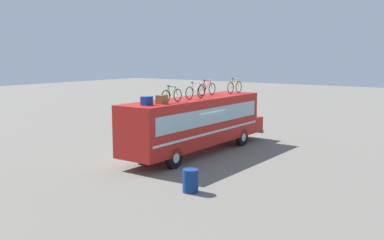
{
  "coord_description": "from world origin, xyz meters",
  "views": [
    {
      "loc": [
        -19.65,
        -13.91,
        5.48
      ],
      "look_at": [
        -0.28,
        0.0,
        1.96
      ],
      "focal_mm": 41.05,
      "sensor_mm": 36.0,
      "label": 1
    }
  ],
  "objects_px": {
    "rooftop_bicycle_4": "(235,87)",
    "rooftop_bicycle_3": "(207,89)",
    "rooftop_bicycle_1": "(172,95)",
    "trash_bin": "(190,181)",
    "luggage_bag_2": "(162,99)",
    "bus": "(197,122)",
    "luggage_bag_1": "(147,101)",
    "rooftop_bicycle_2": "(195,92)"
  },
  "relations": [
    {
      "from": "rooftop_bicycle_4",
      "to": "rooftop_bicycle_3",
      "type": "bearing_deg",
      "value": 165.43
    },
    {
      "from": "rooftop_bicycle_1",
      "to": "trash_bin",
      "type": "bearing_deg",
      "value": -132.89
    },
    {
      "from": "luggage_bag_2",
      "to": "rooftop_bicycle_3",
      "type": "bearing_deg",
      "value": 8.18
    },
    {
      "from": "bus",
      "to": "rooftop_bicycle_3",
      "type": "xyz_separation_m",
      "value": [
        1.61,
        0.4,
        1.72
      ]
    },
    {
      "from": "luggage_bag_1",
      "to": "rooftop_bicycle_3",
      "type": "bearing_deg",
      "value": 5.22
    },
    {
      "from": "rooftop_bicycle_3",
      "to": "rooftop_bicycle_4",
      "type": "distance_m",
      "value": 2.3
    },
    {
      "from": "rooftop_bicycle_4",
      "to": "luggage_bag_2",
      "type": "bearing_deg",
      "value": -178.83
    },
    {
      "from": "luggage_bag_2",
      "to": "rooftop_bicycle_3",
      "type": "relative_size",
      "value": 0.28
    },
    {
      "from": "rooftop_bicycle_3",
      "to": "rooftop_bicycle_4",
      "type": "xyz_separation_m",
      "value": [
        2.23,
        -0.58,
        0.01
      ]
    },
    {
      "from": "rooftop_bicycle_1",
      "to": "luggage_bag_2",
      "type": "bearing_deg",
      "value": 177.8
    },
    {
      "from": "rooftop_bicycle_1",
      "to": "rooftop_bicycle_2",
      "type": "bearing_deg",
      "value": 3.16
    },
    {
      "from": "luggage_bag_2",
      "to": "rooftop_bicycle_1",
      "type": "bearing_deg",
      "value": -2.2
    },
    {
      "from": "luggage_bag_2",
      "to": "rooftop_bicycle_3",
      "type": "distance_m",
      "value": 5.12
    },
    {
      "from": "rooftop_bicycle_4",
      "to": "rooftop_bicycle_1",
      "type": "bearing_deg",
      "value": -178.44
    },
    {
      "from": "rooftop_bicycle_4",
      "to": "luggage_bag_1",
      "type": "bearing_deg",
      "value": 179.76
    },
    {
      "from": "bus",
      "to": "trash_bin",
      "type": "relative_size",
      "value": 12.28
    },
    {
      "from": "trash_bin",
      "to": "luggage_bag_1",
      "type": "bearing_deg",
      "value": 66.43
    },
    {
      "from": "rooftop_bicycle_3",
      "to": "rooftop_bicycle_2",
      "type": "bearing_deg",
      "value": -163.16
    },
    {
      "from": "luggage_bag_1",
      "to": "rooftop_bicycle_2",
      "type": "xyz_separation_m",
      "value": [
        3.85,
        -0.09,
        0.18
      ]
    },
    {
      "from": "luggage_bag_2",
      "to": "luggage_bag_1",
      "type": "bearing_deg",
      "value": 168.23
    },
    {
      "from": "rooftop_bicycle_1",
      "to": "rooftop_bicycle_4",
      "type": "distance_m",
      "value": 6.54
    },
    {
      "from": "bus",
      "to": "rooftop_bicycle_3",
      "type": "relative_size",
      "value": 6.52
    },
    {
      "from": "bus",
      "to": "rooftop_bicycle_2",
      "type": "relative_size",
      "value": 6.5
    },
    {
      "from": "bus",
      "to": "trash_bin",
      "type": "xyz_separation_m",
      "value": [
        -5.96,
        -3.86,
        -1.34
      ]
    },
    {
      "from": "luggage_bag_1",
      "to": "luggage_bag_2",
      "type": "height_order",
      "value": "luggage_bag_2"
    },
    {
      "from": "luggage_bag_2",
      "to": "rooftop_bicycle_2",
      "type": "height_order",
      "value": "rooftop_bicycle_2"
    },
    {
      "from": "luggage_bag_1",
      "to": "trash_bin",
      "type": "relative_size",
      "value": 0.54
    },
    {
      "from": "bus",
      "to": "rooftop_bicycle_4",
      "type": "relative_size",
      "value": 6.75
    },
    {
      "from": "luggage_bag_2",
      "to": "rooftop_bicycle_2",
      "type": "xyz_separation_m",
      "value": [
        2.97,
        0.09,
        0.17
      ]
    },
    {
      "from": "rooftop_bicycle_3",
      "to": "luggage_bag_2",
      "type": "bearing_deg",
      "value": -171.82
    },
    {
      "from": "luggage_bag_1",
      "to": "trash_bin",
      "type": "bearing_deg",
      "value": -113.57
    },
    {
      "from": "bus",
      "to": "rooftop_bicycle_1",
      "type": "relative_size",
      "value": 7.15
    },
    {
      "from": "rooftop_bicycle_2",
      "to": "luggage_bag_2",
      "type": "bearing_deg",
      "value": -178.2
    },
    {
      "from": "luggage_bag_1",
      "to": "rooftop_bicycle_3",
      "type": "height_order",
      "value": "rooftop_bicycle_3"
    },
    {
      "from": "rooftop_bicycle_2",
      "to": "rooftop_bicycle_1",
      "type": "bearing_deg",
      "value": -176.84
    },
    {
      "from": "bus",
      "to": "rooftop_bicycle_3",
      "type": "height_order",
      "value": "rooftop_bicycle_3"
    },
    {
      "from": "rooftop_bicycle_3",
      "to": "luggage_bag_1",
      "type": "bearing_deg",
      "value": -174.78
    },
    {
      "from": "rooftop_bicycle_1",
      "to": "rooftop_bicycle_2",
      "type": "height_order",
      "value": "rooftop_bicycle_2"
    },
    {
      "from": "rooftop_bicycle_1",
      "to": "rooftop_bicycle_4",
      "type": "bearing_deg",
      "value": 1.56
    },
    {
      "from": "luggage_bag_1",
      "to": "rooftop_bicycle_1",
      "type": "distance_m",
      "value": 1.66
    },
    {
      "from": "rooftop_bicycle_1",
      "to": "rooftop_bicycle_3",
      "type": "distance_m",
      "value": 4.37
    },
    {
      "from": "bus",
      "to": "rooftop_bicycle_1",
      "type": "xyz_separation_m",
      "value": [
        -2.7,
        -0.35,
        1.7
      ]
    }
  ]
}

